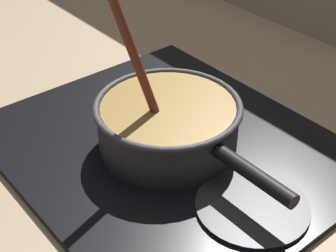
% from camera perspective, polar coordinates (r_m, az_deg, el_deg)
% --- Properties ---
extents(ground, '(2.40, 1.60, 0.04)m').
position_cam_1_polar(ground, '(0.79, -15.96, -9.34)').
color(ground, '#9E8466').
extents(hob_plate, '(0.56, 0.48, 0.01)m').
position_cam_1_polar(hob_plate, '(0.84, 0.00, -2.45)').
color(hob_plate, black).
rests_on(hob_plate, ground).
extents(burner_ring, '(0.18, 0.18, 0.01)m').
position_cam_1_polar(burner_ring, '(0.83, 0.00, -1.91)').
color(burner_ring, '#592D0C').
rests_on(burner_ring, hob_plate).
extents(spare_burner, '(0.16, 0.16, 0.01)m').
position_cam_1_polar(spare_burner, '(0.73, 9.43, -8.80)').
color(spare_burner, '#262628').
rests_on(spare_burner, hob_plate).
extents(cooking_pan, '(0.37, 0.24, 0.32)m').
position_cam_1_polar(cooking_pan, '(0.81, 0.05, 0.29)').
color(cooking_pan, '#38383D').
rests_on(cooking_pan, hob_plate).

